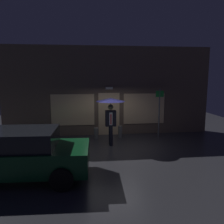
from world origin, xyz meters
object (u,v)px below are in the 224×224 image
object	(u,v)px
person_with_umbrella	(111,108)
sidewalk_bollard_2	(120,132)
parked_car	(15,154)
sidewalk_bollard	(96,133)
street_sign_post	(159,110)

from	to	relation	value
person_with_umbrella	sidewalk_bollard_2	xyz separation A→B (m)	(0.60, 1.13, -1.38)
parked_car	sidewalk_bollard	world-z (taller)	parked_car
sidewalk_bollard	sidewalk_bollard_2	world-z (taller)	sidewalk_bollard_2
street_sign_post	sidewalk_bollard	world-z (taller)	street_sign_post
sidewalk_bollard	street_sign_post	bearing A→B (deg)	-2.36
parked_car	person_with_umbrella	bearing A→B (deg)	45.49
parked_car	sidewalk_bollard_2	distance (m)	5.64
street_sign_post	sidewalk_bollard_2	xyz separation A→B (m)	(-1.93, 0.14, -1.08)
person_with_umbrella	street_sign_post	bearing A→B (deg)	19.15
person_with_umbrella	street_sign_post	world-z (taller)	street_sign_post
sidewalk_bollard_2	street_sign_post	bearing A→B (deg)	-4.29
person_with_umbrella	sidewalk_bollard	world-z (taller)	person_with_umbrella
person_with_umbrella	street_sign_post	distance (m)	2.73
parked_car	sidewalk_bollard	size ratio (longest dim) A/B	8.27
street_sign_post	sidewalk_bollard	distance (m)	3.32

